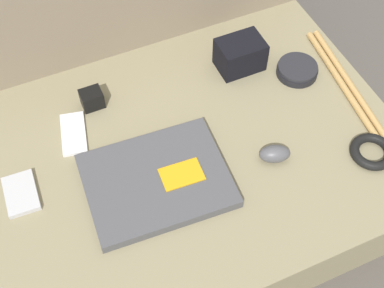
% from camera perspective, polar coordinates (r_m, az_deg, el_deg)
% --- Properties ---
extents(ground_plane, '(8.00, 8.00, 0.00)m').
position_cam_1_polar(ground_plane, '(1.34, 0.00, -4.34)').
color(ground_plane, '#4C4742').
extents(couch_seat, '(0.96, 0.71, 0.15)m').
position_cam_1_polar(couch_seat, '(1.28, 0.00, -2.54)').
color(couch_seat, '#847A5B').
rests_on(couch_seat, ground_plane).
extents(laptop, '(0.32, 0.26, 0.03)m').
position_cam_1_polar(laptop, '(1.16, -3.77, -3.91)').
color(laptop, '#47474C').
rests_on(laptop, couch_seat).
extents(computer_mouse, '(0.08, 0.06, 0.04)m').
position_cam_1_polar(computer_mouse, '(1.20, 8.80, -1.04)').
color(computer_mouse, '#4C4C51').
rests_on(computer_mouse, couch_seat).
extents(speaker_puck, '(0.10, 0.10, 0.03)m').
position_cam_1_polar(speaker_puck, '(1.38, 11.17, 7.77)').
color(speaker_puck, black).
rests_on(speaker_puck, couch_seat).
extents(phone_silver, '(0.08, 0.13, 0.01)m').
position_cam_1_polar(phone_silver, '(1.26, -12.52, 1.09)').
color(phone_silver, silver).
rests_on(phone_silver, couch_seat).
extents(phone_black, '(0.07, 0.11, 0.01)m').
position_cam_1_polar(phone_black, '(1.20, -17.77, -5.06)').
color(phone_black, '#B7B7BC').
rests_on(phone_black, couch_seat).
extents(camera_pouch, '(0.11, 0.08, 0.08)m').
position_cam_1_polar(camera_pouch, '(1.36, 5.16, 9.48)').
color(camera_pouch, black).
rests_on(camera_pouch, couch_seat).
extents(charger_brick, '(0.05, 0.04, 0.05)m').
position_cam_1_polar(charger_brick, '(1.30, -10.63, 4.76)').
color(charger_brick, black).
rests_on(charger_brick, couch_seat).
extents(cable_coil, '(0.10, 0.10, 0.02)m').
position_cam_1_polar(cable_coil, '(1.26, 18.66, -0.79)').
color(cable_coil, black).
rests_on(cable_coil, couch_seat).
extents(drumstick_pair, '(0.08, 0.38, 0.02)m').
position_cam_1_polar(drumstick_pair, '(1.38, 16.04, 6.25)').
color(drumstick_pair, tan).
rests_on(drumstick_pair, couch_seat).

